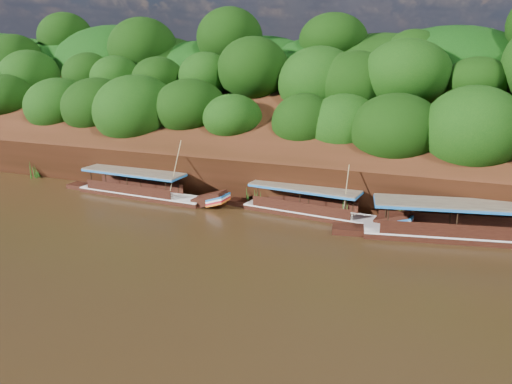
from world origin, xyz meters
TOP-DOWN VIEW (x-y plane):
  - ground at (0.00, 0.00)m, footprint 160.00×160.00m
  - riverbank at (-0.01, 22.73)m, footprint 120.00×30.06m
  - boat_0 at (10.75, 7.44)m, footprint 15.35×4.96m
  - boat_1 at (0.13, 8.21)m, footprint 12.67×3.12m
  - boat_2 at (-14.41, 7.72)m, footprint 13.89×2.67m
  - reeds at (-2.63, 9.43)m, footprint 50.80×2.24m

SIDE VIEW (x-z plane):
  - ground at x=0.00m, z-range 0.00..0.00m
  - boat_1 at x=0.13m, z-range -1.89..2.87m
  - boat_2 at x=-14.41m, z-range -2.26..3.24m
  - boat_0 at x=10.75m, z-range -2.69..3.81m
  - reeds at x=-2.63m, z-range -0.16..1.96m
  - riverbank at x=-0.01m, z-range -7.81..11.59m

